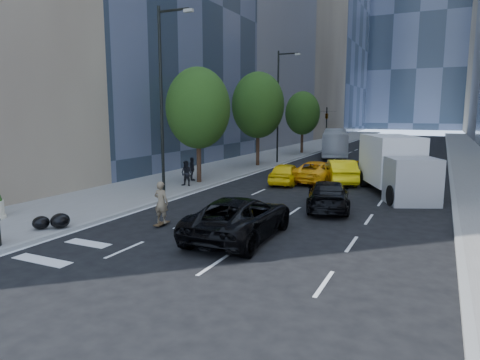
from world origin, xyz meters
The scene contains 22 objects.
ground centered at (0.00, 0.00, 0.00)m, with size 160.00×160.00×0.00m, color black.
sidewalk_left centered at (-9.00, 30.00, 0.07)m, with size 6.00×120.00×0.15m, color slate.
sidewalk_right centered at (10.00, 30.00, 0.07)m, with size 4.00×120.00×0.15m, color slate.
tower_left_end centered at (-22.00, 92.00, 30.00)m, with size 20.00×28.00×60.00m, color #2C3745.
lamp_near centered at (-6.32, 4.00, 5.81)m, with size 2.13×0.22×10.00m.
lamp_far centered at (-6.32, 22.00, 5.81)m, with size 2.13×0.22×10.00m.
tree_near centered at (-7.20, 9.00, 4.97)m, with size 4.20×4.20×7.46m.
tree_mid centered at (-7.20, 19.00, 5.32)m, with size 4.50×4.50×7.99m.
tree_far centered at (-7.20, 32.00, 4.62)m, with size 3.90×3.90×6.92m.
traffic_signal centered at (-6.40, 40.00, 4.23)m, with size 2.48×0.53×5.20m.
skateboarder centered at (-3.20, -0.85, 0.89)m, with size 0.65×0.42×1.77m, color #736147.
black_sedan_lincoln centered at (0.50, -1.00, 0.79)m, with size 2.63×5.71×1.59m, color black.
black_sedan_mercedes centered at (2.35, 5.19, 0.71)m, with size 1.99×4.90×1.42m, color black.
taxi_a centered at (-2.00, 11.50, 0.71)m, with size 1.67×4.16×1.42m, color yellow.
taxi_b centered at (1.20, 13.39, 0.80)m, with size 1.69×4.85×1.60m, color yellow.
taxi_c centered at (-0.21, 13.00, 0.73)m, with size 2.42×5.24×1.46m, color #FFA90D.
taxi_d centered at (4.20, 15.50, 0.81)m, with size 2.28×5.61×1.63m, color yellow.
city_bus centered at (-3.20, 30.98, 1.48)m, with size 2.49×10.65×2.97m, color silver.
box_truck centered at (4.91, 10.64, 1.70)m, with size 5.11×7.40×3.35m.
pedestrian_a centered at (-7.05, 7.23, 0.94)m, with size 0.77×0.60×1.59m, color black.
pedestrian_b centered at (-7.89, 9.23, 0.94)m, with size 0.92×0.38×1.57m, color black.
garbage_bags centered at (-6.55, -3.48, 0.44)m, with size 1.22×1.18×0.60m.
Camera 1 is at (7.18, -15.20, 4.71)m, focal length 32.00 mm.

